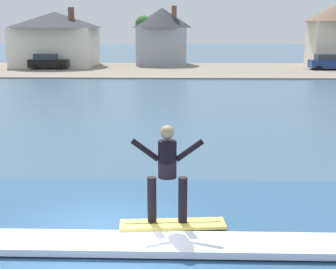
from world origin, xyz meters
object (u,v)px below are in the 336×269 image
wave_crest (160,243)px  house_small_cottage (162,34)px  surfer (167,169)px  surfboard (173,224)px  car_far_shore (329,62)px  tree_tall_bare (144,27)px  car_near_shore (49,62)px  house_with_chimney (55,36)px

wave_crest → house_small_cottage: bearing=92.4°
wave_crest → house_small_cottage: house_small_cottage is taller
surfer → house_small_cottage: house_small_cottage is taller
surfboard → car_far_shore: (16.50, 45.77, -0.43)m
surfboard → tree_tall_bare: size_ratio=0.30×
surfboard → house_small_cottage: 52.71m
wave_crest → car_near_shore: car_near_shore is taller
wave_crest → house_small_cottage: 51.97m
car_near_shore → house_with_chimney: 5.25m
car_far_shore → car_near_shore: bearing=-179.7°
car_near_shore → house_with_chimney: house_with_chimney is taller
house_small_cottage → car_near_shore: bearing=-151.0°
house_with_chimney → wave_crest: bearing=-73.1°
surfboard → car_far_shore: size_ratio=0.44×
surfer → car_near_shore: bearing=108.1°
surfboard → tree_tall_bare: (-4.66, 52.24, 3.41)m
surfer → car_far_shore: 48.66m
car_near_shore → house_small_cottage: (12.60, 6.98, 3.00)m
wave_crest → surfer: bearing=-77.4°
surfboard → tree_tall_bare: 52.56m
surfer → car_far_shore: surfer is taller
surfboard → car_near_shore: car_near_shore is taller
surfer → house_with_chimney: house_with_chimney is taller
surfboard → house_with_chimney: 52.40m
house_small_cottage → house_with_chimney: bearing=-168.9°
house_with_chimney → house_small_cottage: house_small_cottage is taller
tree_tall_bare → house_with_chimney: bearing=-168.4°
house_with_chimney → surfer: bearing=-73.1°
surfer → house_small_cottage: (-2.31, 52.54, 1.56)m
car_far_shore → house_small_cottage: size_ratio=0.57×
wave_crest → car_near_shore: size_ratio=1.90×
tree_tall_bare → surfer: bearing=-85.0°
car_far_shore → wave_crest: bearing=-110.4°
wave_crest → surfer: (0.16, -0.73, 1.75)m
house_with_chimney → tree_tall_bare: bearing=11.6°
house_with_chimney → car_far_shore: bearing=-7.7°
car_far_shore → house_with_chimney: (-31.75, 4.30, 2.77)m
surfer → car_near_shore: surfer is taller
surfboard → car_near_shore: size_ratio=0.42×
car_far_shore → surfboard: bearing=-109.8°
tree_tall_bare → car_far_shore: bearing=-17.0°
house_small_cottage → car_far_shore: bearing=-19.9°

